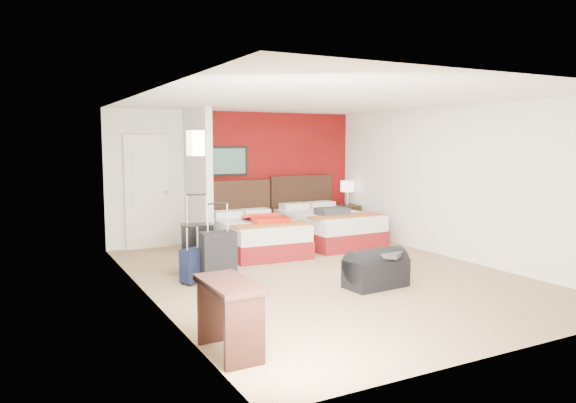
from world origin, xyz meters
TOP-DOWN VIEW (x-y plane):
  - ground at (0.00, 0.00)m, footprint 6.50×6.50m
  - room_walls at (-1.40, 1.42)m, footprint 5.02×6.52m
  - red_accent_panel at (0.75, 3.23)m, footprint 3.50×0.04m
  - partition_wall at (-1.00, 2.61)m, footprint 0.12×1.20m
  - entry_door at (-1.75, 3.20)m, footprint 0.82×0.06m
  - bed_left at (-0.17, 1.91)m, footprint 1.38×1.89m
  - bed_right at (1.36, 2.07)m, footprint 1.42×1.99m
  - red_suitcase_open at (-0.07, 1.81)m, footprint 0.74×0.92m
  - jacket_bundle at (1.26, 1.77)m, footprint 0.57×0.47m
  - nightstand at (2.27, 2.78)m, footprint 0.48×0.48m
  - table_lamp at (2.27, 2.78)m, footprint 0.32×0.32m
  - suitcase_black at (-1.57, 0.99)m, footprint 0.52×0.39m
  - suitcase_charcoal at (-1.51, 0.28)m, footprint 0.47×0.30m
  - suitcase_navy at (-1.82, 0.43)m, footprint 0.38×0.32m
  - duffel_bag at (0.27, -0.88)m, footprint 0.85×0.49m
  - jacket_draped at (0.42, -0.93)m, footprint 0.54×0.52m
  - desk at (-2.29, -2.10)m, footprint 0.42×0.82m

SIDE VIEW (x-z plane):
  - ground at x=0.00m, z-range 0.00..0.00m
  - duffel_bag at x=0.27m, z-range 0.00..0.42m
  - suitcase_navy at x=-1.82m, z-range 0.00..0.45m
  - bed_left at x=-0.17m, z-range 0.00..0.55m
  - bed_right at x=1.36m, z-range 0.00..0.59m
  - nightstand at x=2.27m, z-range 0.00..0.61m
  - desk at x=-2.29m, z-range 0.00..0.68m
  - suitcase_charcoal at x=-1.51m, z-range 0.00..0.68m
  - suitcase_black at x=-1.57m, z-range 0.00..0.69m
  - jacket_draped at x=0.42m, z-range 0.42..0.47m
  - red_suitcase_open at x=-0.07m, z-range 0.55..0.65m
  - jacket_bundle at x=1.26m, z-range 0.59..0.72m
  - table_lamp at x=2.27m, z-range 0.61..1.11m
  - entry_door at x=-1.75m, z-range 0.00..2.05m
  - red_accent_panel at x=0.75m, z-range 0.00..2.50m
  - partition_wall at x=-1.00m, z-range 0.00..2.50m
  - room_walls at x=-1.40m, z-range 0.01..2.51m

